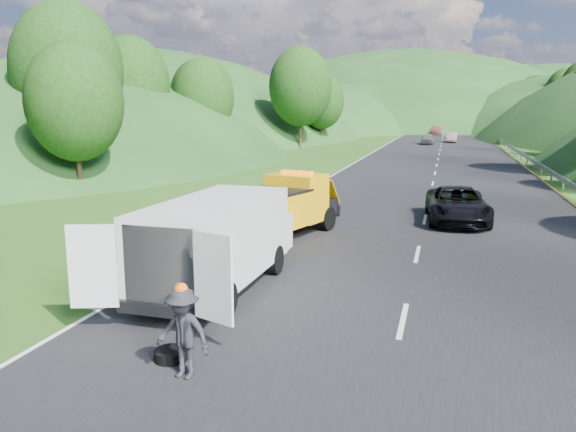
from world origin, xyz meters
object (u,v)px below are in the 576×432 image
(child, at_px, (221,280))
(worker, at_px, (184,378))
(woman, at_px, (204,275))
(spare_tire, at_px, (171,361))
(suitcase, at_px, (151,249))
(tow_truck, at_px, (283,206))
(white_van, at_px, (218,239))
(passing_suv, at_px, (456,222))

(child, xyz_separation_m, worker, (1.58, -5.51, 0.00))
(child, distance_m, worker, 5.74)
(woman, relative_size, spare_tire, 2.57)
(suitcase, bearing_deg, tow_truck, 53.29)
(worker, xyz_separation_m, suitcase, (-4.54, 6.96, 0.32))
(worker, bearing_deg, woman, 119.88)
(woman, distance_m, suitcase, 2.58)
(worker, bearing_deg, suitcase, 131.93)
(tow_truck, distance_m, spare_tire, 10.65)
(worker, xyz_separation_m, spare_tire, (-0.55, 0.55, 0.00))
(woman, bearing_deg, worker, -173.53)
(suitcase, bearing_deg, woman, -26.25)
(tow_truck, distance_m, worker, 11.26)
(white_van, distance_m, spare_tire, 4.47)
(white_van, xyz_separation_m, woman, (-0.93, 1.09, -1.35))
(child, relative_size, spare_tire, 1.78)
(white_van, relative_size, worker, 4.16)
(white_van, distance_m, child, 1.58)
(child, bearing_deg, white_van, -48.59)
(white_van, bearing_deg, spare_tire, -78.53)
(worker, height_order, suitcase, worker)
(suitcase, distance_m, passing_suv, 12.74)
(child, height_order, passing_suv, passing_suv)
(worker, bearing_deg, child, 114.85)
(worker, height_order, spare_tire, worker)
(woman, xyz_separation_m, child, (0.66, -0.31, 0.00))
(worker, relative_size, suitcase, 2.54)
(child, distance_m, spare_tire, 5.07)
(tow_truck, height_order, woman, tow_truck)
(white_van, bearing_deg, worker, -73.40)
(white_van, distance_m, worker, 5.10)
(tow_truck, xyz_separation_m, worker, (1.45, -11.10, -1.15))
(child, distance_m, suitcase, 3.30)
(tow_truck, xyz_separation_m, woman, (-0.80, -5.28, -1.15))
(spare_tire, bearing_deg, child, 101.81)
(suitcase, xyz_separation_m, spare_tire, (3.99, -6.40, -0.32))
(tow_truck, bearing_deg, suitcase, -110.46)
(white_van, height_order, suitcase, white_van)
(tow_truck, relative_size, child, 5.20)
(white_van, xyz_separation_m, passing_suv, (6.08, 10.91, -1.35))
(suitcase, height_order, passing_suv, passing_suv)
(worker, relative_size, passing_suv, 0.32)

